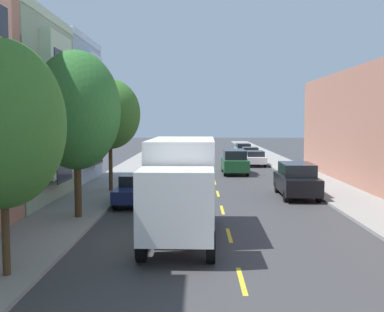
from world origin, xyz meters
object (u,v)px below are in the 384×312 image
(street_tree_second, at_px, (76,110))
(parked_sedan_white, at_px, (255,158))
(parked_suv_black, at_px, (297,180))
(delivery_box_truck, at_px, (181,183))
(parked_suv_silver, at_px, (172,149))
(street_tree_nearest, at_px, (2,124))
(parked_sedan_orange, at_px, (250,153))
(parked_suv_red, at_px, (168,153))
(street_tree_third, at_px, (110,114))
(parked_hatchback_navy, at_px, (135,190))
(moving_forest_sedan, at_px, (235,162))
(parked_wagon_sky, at_px, (243,149))

(street_tree_second, xyz_separation_m, parked_sedan_white, (10.68, 24.33, -4.01))
(street_tree_second, bearing_deg, parked_suv_black, 29.76)
(delivery_box_truck, distance_m, parked_suv_silver, 37.76)
(street_tree_nearest, relative_size, parked_sedan_orange, 1.40)
(street_tree_second, distance_m, parked_suv_red, 27.90)
(street_tree_third, height_order, parked_suv_black, street_tree_third)
(parked_suv_red, relative_size, parked_hatchback_navy, 1.21)
(parked_sedan_orange, bearing_deg, parked_hatchback_navy, -108.56)
(street_tree_nearest, bearing_deg, moving_forest_sedan, 71.98)
(parked_hatchback_navy, relative_size, moving_forest_sedan, 0.84)
(parked_wagon_sky, bearing_deg, moving_forest_sedan, -97.45)
(parked_suv_black, height_order, parked_sedan_white, parked_suv_black)
(street_tree_second, xyz_separation_m, parked_wagon_sky, (10.79, 37.35, -3.96))
(parked_sedan_orange, bearing_deg, parked_suv_silver, 153.38)
(street_tree_second, height_order, moving_forest_sedan, street_tree_second)
(parked_hatchback_navy, bearing_deg, moving_forest_sedan, 65.63)
(parked_hatchback_navy, xyz_separation_m, moving_forest_sedan, (6.24, 13.77, 0.23))
(delivery_box_truck, bearing_deg, parked_suv_silver, 93.78)
(street_tree_second, bearing_deg, parked_suv_red, 85.44)
(parked_hatchback_navy, bearing_deg, street_tree_third, 117.09)
(street_tree_nearest, height_order, street_tree_second, street_tree_second)
(parked_sedan_orange, relative_size, parked_suv_red, 0.93)
(parked_wagon_sky, bearing_deg, parked_suv_black, -89.98)
(parked_suv_black, bearing_deg, parked_suv_red, 111.91)
(delivery_box_truck, relative_size, parked_hatchback_navy, 1.86)
(parked_sedan_orange, relative_size, parked_hatchback_navy, 1.13)
(street_tree_third, bearing_deg, delivery_box_truck, -66.44)
(street_tree_nearest, distance_m, parked_sedan_white, 33.88)
(street_tree_third, distance_m, parked_suv_black, 11.51)
(parked_hatchback_navy, height_order, moving_forest_sedan, moving_forest_sedan)
(parked_suv_red, distance_m, parked_hatchback_navy, 23.75)
(street_tree_nearest, distance_m, parked_sedan_orange, 39.67)
(street_tree_nearest, distance_m, parked_suv_red, 35.41)
(parked_sedan_white, height_order, parked_suv_red, parked_suv_red)
(parked_wagon_sky, relative_size, parked_hatchback_navy, 1.17)
(parked_wagon_sky, distance_m, parked_suv_red, 13.03)
(street_tree_third, xyz_separation_m, parked_suv_silver, (2.12, 27.10, -3.72))
(street_tree_second, distance_m, parked_hatchback_navy, 5.86)
(delivery_box_truck, xyz_separation_m, parked_suv_black, (6.19, 9.10, -1.03))
(parked_sedan_orange, bearing_deg, street_tree_third, -115.59)
(delivery_box_truck, distance_m, parked_hatchback_navy, 7.34)
(parked_sedan_orange, height_order, moving_forest_sedan, moving_forest_sedan)
(street_tree_nearest, height_order, moving_forest_sedan, street_tree_nearest)
(street_tree_second, xyz_separation_m, parked_hatchback_navy, (1.96, 3.80, -4.01))
(delivery_box_truck, xyz_separation_m, parked_sedan_white, (6.07, 27.25, -1.27))
(parked_suv_black, bearing_deg, parked_hatchback_navy, -164.98)
(parked_suv_silver, height_order, parked_sedan_white, parked_suv_silver)
(parked_sedan_white, xyz_separation_m, parked_suv_red, (-8.48, 3.22, 0.24))
(street_tree_third, relative_size, parked_hatchback_navy, 1.66)
(street_tree_nearest, bearing_deg, parked_suv_silver, 87.14)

